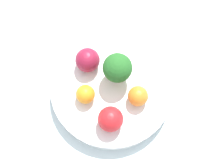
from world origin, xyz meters
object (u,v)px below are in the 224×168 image
apple_green (111,119)px  orange_front (138,96)px  bowl (112,88)px  broccoli (117,68)px  apple_red (88,60)px  orange_back (85,94)px

apple_green → orange_front: 0.07m
orange_front → bowl: bearing=-109.3°
bowl → orange_front: 0.07m
broccoli → apple_green: broccoli is taller
bowl → apple_red: size_ratio=5.08×
broccoli → apple_red: bearing=-103.3°
apple_green → broccoli: bearing=-178.1°
apple_green → orange_back: 0.07m
broccoli → orange_back: (0.05, -0.05, -0.03)m
broccoli → apple_green: bearing=1.9°
orange_front → apple_green: bearing=-38.9°
bowl → apple_green: size_ratio=5.14×
bowl → broccoli: 0.07m
broccoli → orange_front: broccoli is taller
orange_back → orange_front: bearing=97.7°
broccoli → apple_green: size_ratio=1.54×
broccoli → apple_red: 0.07m
apple_red → orange_front: apple_red is taller
apple_green → orange_back: bearing=-126.1°
broccoli → orange_back: broccoli is taller
bowl → apple_red: bearing=-123.1°
orange_front → broccoli: bearing=-130.6°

